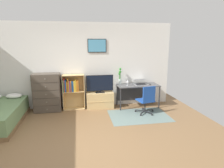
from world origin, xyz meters
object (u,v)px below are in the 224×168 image
at_px(dresser, 47,93).
at_px(tv_stand, 100,100).
at_px(office_chair, 147,99).
at_px(wine_glass, 128,81).
at_px(television, 100,84).
at_px(computer_mouse, 150,84).
at_px(bookshelf, 72,89).
at_px(desk, 137,88).
at_px(laptop, 140,82).
at_px(bamboo_vase, 120,76).

xyz_separation_m(dresser, tv_stand, (1.62, 0.02, -0.33)).
xyz_separation_m(office_chair, wine_glass, (-0.42, 0.64, 0.42)).
height_order(television, computer_mouse, television).
relative_size(tv_stand, computer_mouse, 8.26).
relative_size(dresser, office_chair, 1.37).
xyz_separation_m(bookshelf, desk, (2.10, -0.07, -0.05)).
bearing_deg(laptop, office_chair, -96.88).
bearing_deg(laptop, tv_stand, 174.29).
xyz_separation_m(tv_stand, office_chair, (1.29, -0.80, 0.20)).
bearing_deg(office_chair, desk, 82.99).
bearing_deg(office_chair, bookshelf, 147.32).
distance_m(bookshelf, television, 0.88).
xyz_separation_m(computer_mouse, bamboo_vase, (-0.94, 0.27, 0.25)).
relative_size(desk, office_chair, 1.55).
height_order(dresser, office_chair, dresser).
distance_m(bookshelf, wine_glass, 1.76).
bearing_deg(wine_glass, television, 171.48).
height_order(television, office_chair, television).
relative_size(tv_stand, television, 1.01).
height_order(office_chair, computer_mouse, office_chair).
height_order(office_chair, wine_glass, wine_glass).
relative_size(television, desk, 0.64).
xyz_separation_m(dresser, computer_mouse, (3.24, -0.16, 0.17)).
height_order(laptop, bamboo_vase, bamboo_vase).
distance_m(tv_stand, bamboo_vase, 1.02).
relative_size(desk, wine_glass, 7.41).
xyz_separation_m(bookshelf, wine_glass, (1.74, -0.20, 0.22)).
distance_m(bookshelf, computer_mouse, 2.50).
distance_m(bookshelf, tv_stand, 0.95).
bearing_deg(laptop, computer_mouse, -30.24).
bearing_deg(bamboo_vase, office_chair, -55.61).
bearing_deg(tv_stand, bamboo_vase, 8.50).
relative_size(desk, computer_mouse, 12.82).
xyz_separation_m(computer_mouse, wine_glass, (-0.75, 0.02, 0.12)).
bearing_deg(wine_glass, office_chair, -56.81).
xyz_separation_m(television, bamboo_vase, (0.68, 0.12, 0.21)).
xyz_separation_m(office_chair, bamboo_vase, (-0.61, 0.90, 0.55)).
bearing_deg(bamboo_vase, desk, -12.39).
xyz_separation_m(desk, laptop, (0.09, -0.01, 0.20)).
xyz_separation_m(dresser, television, (1.62, -0.01, 0.21)).
bearing_deg(laptop, bamboo_vase, 164.10).
height_order(bookshelf, television, bookshelf).
xyz_separation_m(laptop, bamboo_vase, (-0.65, 0.13, 0.20)).
distance_m(tv_stand, wine_glass, 1.08).
xyz_separation_m(television, laptop, (1.33, -0.01, 0.01)).
relative_size(bookshelf, desk, 0.83).
height_order(tv_stand, computer_mouse, computer_mouse).
relative_size(bookshelf, office_chair, 1.28).
bearing_deg(dresser, desk, -0.11).
xyz_separation_m(desk, office_chair, (0.06, -0.78, -0.15)).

